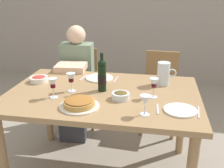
{
  "coord_description": "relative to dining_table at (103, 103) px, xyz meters",
  "views": [
    {
      "loc": [
        0.41,
        -1.9,
        1.55
      ],
      "look_at": [
        0.06,
        0.07,
        0.81
      ],
      "focal_mm": 42.67,
      "sensor_mm": 36.0,
      "label": 1
    }
  ],
  "objects": [
    {
      "name": "wine_glass_centre",
      "position": [
        0.39,
        -0.03,
        0.2
      ],
      "size": [
        0.07,
        0.07,
        0.15
      ],
      "color": "silver",
      "rests_on": "dining_table"
    },
    {
      "name": "fork_left_setting",
      "position": [
        -0.25,
        0.31,
        0.09
      ],
      "size": [
        0.03,
        0.16,
        0.0
      ],
      "primitive_type": "cube",
      "rotation": [
        0.0,
        0.0,
        1.45
      ],
      "color": "silver",
      "rests_on": "dining_table"
    },
    {
      "name": "wine_bottle",
      "position": [
        -0.01,
        0.03,
        0.22
      ],
      "size": [
        0.07,
        0.07,
        0.31
      ],
      "color": "black",
      "rests_on": "dining_table"
    },
    {
      "name": "chair_left",
      "position": [
        -0.46,
        0.91,
        -0.17
      ],
      "size": [
        0.43,
        0.43,
        0.87
      ],
      "rotation": [
        0.0,
        0.0,
        3.22
      ],
      "color": "olive",
      "rests_on": "ground"
    },
    {
      "name": "water_pitcher",
      "position": [
        0.47,
        0.26,
        0.18
      ],
      "size": [
        0.16,
        0.11,
        0.19
      ],
      "color": "silver",
      "rests_on": "dining_table"
    },
    {
      "name": "wine_glass_spare",
      "position": [
        -0.34,
        -0.17,
        0.2
      ],
      "size": [
        0.07,
        0.07,
        0.15
      ],
      "color": "silver",
      "rests_on": "dining_table"
    },
    {
      "name": "knife_right_setting",
      "position": [
        0.7,
        -0.24,
        0.09
      ],
      "size": [
        0.03,
        0.18,
        0.0
      ],
      "primitive_type": "cube",
      "rotation": [
        0.0,
        0.0,
        1.46
      ],
      "color": "silver",
      "rests_on": "dining_table"
    },
    {
      "name": "chair_right",
      "position": [
        0.46,
        0.91,
        -0.17
      ],
      "size": [
        0.43,
        0.43,
        0.87
      ],
      "rotation": [
        0.0,
        0.0,
        3.07
      ],
      "color": "olive",
      "rests_on": "ground"
    },
    {
      "name": "baked_tart",
      "position": [
        -0.1,
        -0.29,
        0.12
      ],
      "size": [
        0.28,
        0.28,
        0.06
      ],
      "color": "silver",
      "rests_on": "dining_table"
    },
    {
      "name": "olive_bowl",
      "position": [
        0.16,
        -0.11,
        0.12
      ],
      "size": [
        0.13,
        0.13,
        0.06
      ],
      "color": "silver",
      "rests_on": "dining_table"
    },
    {
      "name": "knife_left_setting",
      "position": [
        0.05,
        0.31,
        0.09
      ],
      "size": [
        0.02,
        0.18,
        0.0
      ],
      "primitive_type": "cube",
      "rotation": [
        0.0,
        0.0,
        1.51
      ],
      "color": "silver",
      "rests_on": "dining_table"
    },
    {
      "name": "spoon_right_setting",
      "position": [
        0.43,
        -0.24,
        0.09
      ],
      "size": [
        0.02,
        0.16,
        0.0
      ],
      "primitive_type": "cube",
      "rotation": [
        0.0,
        0.0,
        1.61
      ],
      "color": "silver",
      "rests_on": "dining_table"
    },
    {
      "name": "dinner_plate_left_setting",
      "position": [
        -0.1,
        0.31,
        0.1
      ],
      "size": [
        0.24,
        0.24,
        0.01
      ],
      "primitive_type": "cylinder",
      "color": "white",
      "rests_on": "dining_table"
    },
    {
      "name": "wine_glass_left_diner",
      "position": [
        -0.25,
        -0.02,
        0.2
      ],
      "size": [
        0.07,
        0.07,
        0.15
      ],
      "color": "silver",
      "rests_on": "dining_table"
    },
    {
      "name": "dinner_plate_right_setting",
      "position": [
        0.58,
        -0.24,
        0.1
      ],
      "size": [
        0.22,
        0.22,
        0.01
      ],
      "primitive_type": "cylinder",
      "color": "white",
      "rests_on": "dining_table"
    },
    {
      "name": "wine_glass_right_diner",
      "position": [
        0.35,
        -0.33,
        0.19
      ],
      "size": [
        0.07,
        0.07,
        0.14
      ],
      "color": "silver",
      "rests_on": "dining_table"
    },
    {
      "name": "dining_table",
      "position": [
        0.0,
        0.0,
        0.0
      ],
      "size": [
        1.5,
        1.0,
        0.76
      ],
      "color": "#9E7A51",
      "rests_on": "ground"
    },
    {
      "name": "salad_bowl",
      "position": [
        -0.6,
        0.14,
        0.12
      ],
      "size": [
        0.16,
        0.16,
        0.05
      ],
      "color": "white",
      "rests_on": "dining_table"
    },
    {
      "name": "diner_left",
      "position": [
        -0.44,
        0.67,
        -0.05
      ],
      "size": [
        0.36,
        0.52,
        1.16
      ],
      "rotation": [
        0.0,
        0.0,
        3.22
      ],
      "color": "gray",
      "rests_on": "ground"
    }
  ]
}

